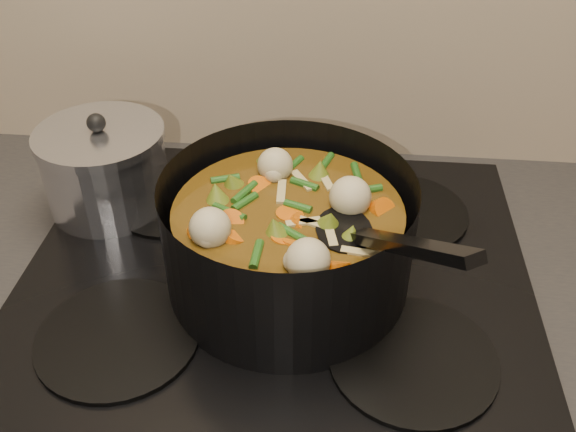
{
  "coord_description": "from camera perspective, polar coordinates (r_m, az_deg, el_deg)",
  "views": [
    {
      "loc": [
        0.07,
        1.34,
        1.46
      ],
      "look_at": [
        0.02,
        1.91,
        1.03
      ],
      "focal_mm": 40.0,
      "sensor_mm": 36.0,
      "label": 1
    }
  ],
  "objects": [
    {
      "name": "saucepan",
      "position": [
        0.91,
        -15.92,
        4.13
      ],
      "size": [
        0.17,
        0.17,
        0.14
      ],
      "rotation": [
        0.0,
        0.0,
        -0.22
      ],
      "color": "silver",
      "rests_on": "stovetop"
    },
    {
      "name": "stockpot",
      "position": [
        0.74,
        0.03,
        -2.05
      ],
      "size": [
        0.37,
        0.37,
        0.21
      ],
      "rotation": [
        0.0,
        0.0,
        0.36
      ],
      "color": "black",
      "rests_on": "stovetop"
    },
    {
      "name": "stovetop",
      "position": [
        0.8,
        -1.04,
        -5.18
      ],
      "size": [
        0.62,
        0.54,
        0.03
      ],
      "color": "black",
      "rests_on": "counter"
    }
  ]
}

